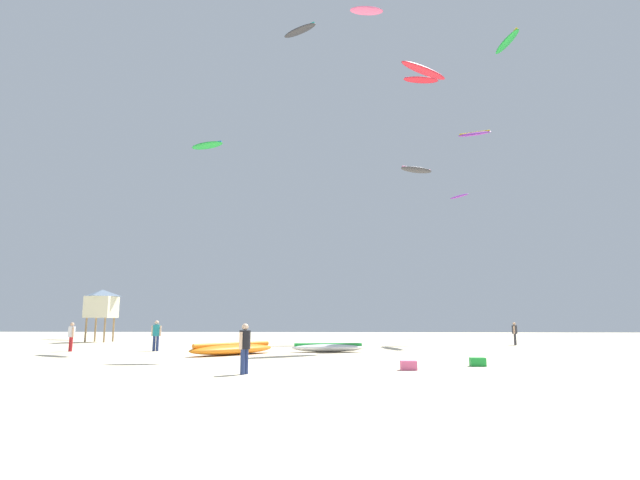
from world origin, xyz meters
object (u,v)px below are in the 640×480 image
object	(u,v)px
person_midground	(156,333)
gear_bag	(409,365)
person_foreground	(245,344)
lifeguard_tower	(102,303)
kite_grounded_near	(233,349)
kite_grounded_mid	(328,348)
person_right	(71,334)
kite_aloft_4	(475,134)
kite_aloft_2	(507,42)
kite_aloft_0	(424,71)
kite_aloft_8	(300,31)
cooler_box	(478,362)
kite_aloft_5	(416,170)
kite_aloft_1	(421,80)
kite_aloft_7	(207,145)
kite_aloft_3	(459,196)
person_left	(515,332)
kite_aloft_6	(367,11)

from	to	relation	value
person_midground	gear_bag	xyz separation A→B (m)	(12.79, -9.91, -0.83)
person_foreground	lifeguard_tower	world-z (taller)	lifeguard_tower
kite_grounded_near	kite_grounded_mid	distance (m)	5.25
person_midground	person_right	xyz separation A→B (m)	(-4.63, -0.45, -0.06)
lifeguard_tower	kite_grounded_near	bearing A→B (deg)	-45.04
kite_aloft_4	kite_aloft_2	bearing A→B (deg)	28.93
person_right	kite_aloft_0	distance (m)	28.26
kite_grounded_near	kite_aloft_8	world-z (taller)	kite_aloft_8
kite_aloft_4	kite_aloft_0	bearing A→B (deg)	-123.17
kite_grounded_near	cooler_box	bearing A→B (deg)	-28.17
kite_aloft_4	kite_aloft_5	xyz separation A→B (m)	(-6.60, -9.38, -6.12)
kite_aloft_1	lifeguard_tower	bearing A→B (deg)	-167.65
kite_aloft_2	kite_aloft_4	size ratio (longest dim) A/B	1.50
kite_aloft_2	kite_grounded_near	bearing A→B (deg)	-138.78
lifeguard_tower	gear_bag	bearing A→B (deg)	-44.28
kite_aloft_5	kite_aloft_7	xyz separation A→B (m)	(-20.24, 20.35, 9.56)
kite_grounded_mid	kite_aloft_3	bearing A→B (deg)	61.81
person_right	kite_aloft_2	world-z (taller)	kite_aloft_2
kite_aloft_1	kite_aloft_7	size ratio (longest dim) A/B	0.82
kite_grounded_near	gear_bag	bearing A→B (deg)	-42.89
kite_aloft_0	kite_aloft_2	world-z (taller)	kite_aloft_2
gear_bag	kite_aloft_2	size ratio (longest dim) A/B	0.13
kite_aloft_5	kite_aloft_3	bearing A→B (deg)	69.39
kite_grounded_near	kite_aloft_7	distance (m)	35.78
gear_bag	kite_aloft_5	size ratio (longest dim) A/B	0.23
kite_aloft_0	kite_aloft_7	xyz separation A→B (m)	(-21.07, 19.81, 2.14)
person_right	kite_aloft_0	size ratio (longest dim) A/B	0.38
person_left	kite_aloft_0	xyz separation A→B (m)	(-6.08, -2.72, 18.19)
kite_aloft_4	kite_aloft_5	size ratio (longest dim) A/B	1.18
person_foreground	kite_aloft_0	distance (m)	26.07
person_midground	person_right	world-z (taller)	person_midground
kite_aloft_1	kite_aloft_5	distance (m)	18.47
cooler_box	kite_aloft_8	size ratio (longest dim) A/B	0.19
kite_aloft_0	kite_aloft_7	bearing A→B (deg)	136.76
kite_aloft_8	kite_aloft_1	bearing A→B (deg)	43.10
kite_aloft_0	kite_aloft_7	distance (m)	29.00
kite_aloft_3	kite_aloft_5	xyz separation A→B (m)	(-7.73, -20.55, -3.35)
kite_aloft_0	kite_aloft_2	size ratio (longest dim) A/B	0.96
kite_grounded_near	cooler_box	xyz separation A→B (m)	(10.63, -5.69, -0.13)
gear_bag	kite_aloft_1	bearing A→B (deg)	78.64
kite_aloft_2	kite_aloft_3	bearing A→B (deg)	108.73
person_foreground	gear_bag	size ratio (longest dim) A/B	2.88
person_foreground	cooler_box	xyz separation A→B (m)	(8.26, 3.17, -0.78)
person_right	kite_aloft_8	world-z (taller)	kite_aloft_8
kite_aloft_6	kite_aloft_8	distance (m)	7.44
person_foreground	lifeguard_tower	xyz separation A→B (m)	(-16.21, 22.72, 2.11)
kite_grounded_near	lifeguard_tower	world-z (taller)	lifeguard_tower
kite_aloft_1	kite_aloft_6	xyz separation A→B (m)	(-6.02, -15.43, -3.00)
person_right	cooler_box	size ratio (longest dim) A/B	2.84
person_left	kite_grounded_near	xyz separation A→B (m)	(-17.46, -10.24, -0.63)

